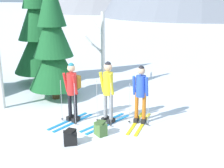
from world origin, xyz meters
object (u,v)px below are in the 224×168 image
(backpack_on_snow_beside, at_px, (70,137))
(backpack_on_snow_front, at_px, (101,128))
(skier_in_yellow, at_px, (108,90))
(skier_in_blue, at_px, (141,92))
(birch_tree_slender, at_px, (102,50))
(skier_in_red, at_px, (72,89))
(pine_tree_near, at_px, (38,26))
(pine_tree_far, at_px, (53,43))

(backpack_on_snow_beside, bearing_deg, backpack_on_snow_front, 56.69)
(skier_in_yellow, relative_size, skier_in_blue, 1.07)
(skier_in_blue, height_order, birch_tree_slender, birch_tree_slender)
(skier_in_red, relative_size, backpack_on_snow_beside, 4.39)
(skier_in_yellow, height_order, backpack_on_snow_front, skier_in_yellow)
(birch_tree_slender, bearing_deg, skier_in_red, -81.08)
(pine_tree_near, bearing_deg, skier_in_yellow, -34.15)
(birch_tree_slender, bearing_deg, backpack_on_snow_beside, -76.13)
(skier_in_red, bearing_deg, skier_in_yellow, 14.76)
(pine_tree_near, bearing_deg, pine_tree_far, -43.06)
(skier_in_yellow, bearing_deg, skier_in_blue, 21.35)
(pine_tree_far, distance_m, birch_tree_slender, 2.17)
(pine_tree_near, xyz_separation_m, pine_tree_far, (1.69, -1.58, -0.39))
(skier_in_blue, height_order, pine_tree_near, pine_tree_near)
(skier_in_red, distance_m, skier_in_yellow, 1.03)
(pine_tree_far, bearing_deg, birch_tree_slender, 60.72)
(backpack_on_snow_front, bearing_deg, skier_in_yellow, 98.79)
(backpack_on_snow_front, bearing_deg, birch_tree_slender, 112.60)
(skier_in_yellow, distance_m, backpack_on_snow_beside, 1.80)
(skier_in_yellow, distance_m, skier_in_blue, 0.93)
(skier_in_yellow, relative_size, birch_tree_slender, 0.60)
(skier_in_yellow, bearing_deg, backpack_on_snow_front, -81.21)
(skier_in_red, height_order, birch_tree_slender, birch_tree_slender)
(skier_in_blue, bearing_deg, backpack_on_snow_beside, -122.83)
(backpack_on_snow_front, bearing_deg, skier_in_blue, 57.49)
(pine_tree_near, height_order, birch_tree_slender, pine_tree_near)
(skier_in_blue, xyz_separation_m, birch_tree_slender, (-2.39, 2.82, 0.61))
(skier_in_blue, relative_size, backpack_on_snow_beside, 4.26)
(skier_in_yellow, distance_m, pine_tree_far, 3.04)
(skier_in_red, height_order, backpack_on_snow_beside, skier_in_red)
(skier_in_red, bearing_deg, pine_tree_far, 135.10)
(pine_tree_far, bearing_deg, pine_tree_near, 136.94)
(birch_tree_slender, bearing_deg, pine_tree_far, -119.28)
(skier_in_red, xyz_separation_m, skier_in_yellow, (0.99, 0.26, 0.01))
(pine_tree_far, bearing_deg, skier_in_red, -44.90)
(pine_tree_near, relative_size, backpack_on_snow_front, 13.05)
(birch_tree_slender, xyz_separation_m, backpack_on_snow_beside, (1.17, -4.72, -1.36))
(skier_in_blue, xyz_separation_m, pine_tree_far, (-3.43, 0.97, 1.06))
(skier_in_blue, bearing_deg, birch_tree_slender, 130.30)
(birch_tree_slender, distance_m, backpack_on_snow_beside, 5.05)
(pine_tree_far, xyz_separation_m, backpack_on_snow_beside, (2.20, -2.87, -1.80))
(pine_tree_near, relative_size, pine_tree_far, 1.20)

